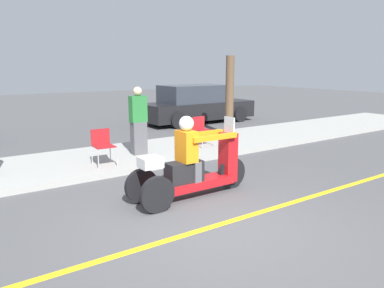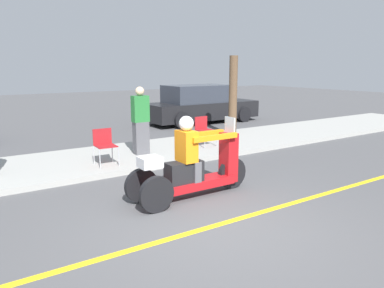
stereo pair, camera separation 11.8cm
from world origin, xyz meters
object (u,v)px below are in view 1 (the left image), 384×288
Objects in this scene: folding_chair_set_back at (102,143)px; parked_car_lot_center at (197,105)px; tree_trunk at (230,95)px; motorcycle_trike at (192,169)px; folding_chair_curbside at (201,128)px; spectator_end_of_line at (138,122)px.

folding_chair_set_back is 0.17× the size of parked_car_lot_center.
motorcycle_trike is at bearing -136.31° from tree_trunk.
motorcycle_trike is at bearing -76.87° from folding_chair_set_back.
folding_chair_curbside is 5.22m from parked_car_lot_center.
parked_car_lot_center reaches higher than motorcycle_trike.
tree_trunk is at bearing 17.88° from folding_chair_set_back.
folding_chair_set_back is at bearing 103.13° from motorcycle_trike.
motorcycle_trike is 2.96× the size of folding_chair_set_back.
folding_chair_curbside is (2.49, 3.14, 0.08)m from motorcycle_trike.
motorcycle_trike is 9.22m from parked_car_lot_center.
folding_chair_set_back is at bearing -162.12° from tree_trunk.
motorcycle_trike reaches higher than folding_chair_curbside.
motorcycle_trike is 2.96× the size of folding_chair_curbside.
tree_trunk is (5.18, 1.67, 0.78)m from folding_chair_set_back.
spectator_end_of_line is at bearing 178.73° from folding_chair_curbside.
parked_car_lot_center is (4.86, 4.29, -0.21)m from spectator_end_of_line.
spectator_end_of_line is 2.10× the size of folding_chair_set_back.
tree_trunk is (4.01, 1.17, 0.45)m from spectator_end_of_line.
tree_trunk is at bearing 16.28° from spectator_end_of_line.
folding_chair_curbside is at bearing -149.55° from tree_trunk.
folding_chair_set_back is 0.32× the size of tree_trunk.
parked_car_lot_center is (5.40, 7.47, 0.20)m from motorcycle_trike.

